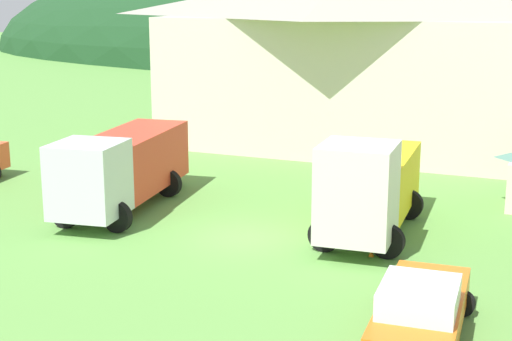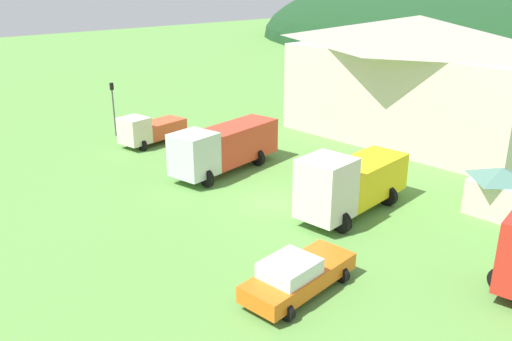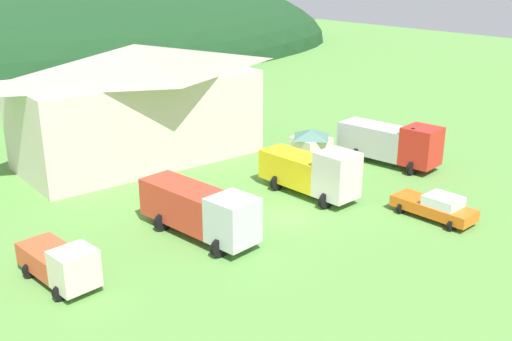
# 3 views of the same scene
# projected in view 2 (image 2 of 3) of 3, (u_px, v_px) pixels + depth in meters

# --- Properties ---
(ground_plane) EXTENTS (200.00, 200.00, 0.00)m
(ground_plane) POSITION_uv_depth(u_px,v_px,m) (271.00, 202.00, 29.85)
(ground_plane) COLOR #5B9342
(depot_building) EXTENTS (19.95, 9.51, 9.31)m
(depot_building) POSITION_uv_depth(u_px,v_px,m) (414.00, 78.00, 39.83)
(depot_building) COLOR beige
(depot_building) RESTS_ON ground
(play_shed_cream) EXTENTS (2.83, 2.74, 2.58)m
(play_shed_cream) POSITION_uv_depth(u_px,v_px,m) (499.00, 190.00, 28.05)
(play_shed_cream) COLOR beige
(play_shed_cream) RESTS_ON ground
(light_truck_cream) EXTENTS (2.81, 5.40, 2.32)m
(light_truck_cream) POSITION_uv_depth(u_px,v_px,m) (149.00, 129.00, 39.81)
(light_truck_cream) COLOR beige
(light_truck_cream) RESTS_ON ground
(tow_truck_silver) EXTENTS (3.79, 8.41, 3.15)m
(tow_truck_silver) POSITION_uv_depth(u_px,v_px,m) (223.00, 146.00, 33.99)
(tow_truck_silver) COLOR silver
(tow_truck_silver) RESTS_ON ground
(flatbed_truck_yellow) EXTENTS (3.44, 7.66, 3.61)m
(flatbed_truck_yellow) POSITION_uv_depth(u_px,v_px,m) (349.00, 182.00, 27.81)
(flatbed_truck_yellow) COLOR silver
(flatbed_truck_yellow) RESTS_ON ground
(service_pickup_orange) EXTENTS (2.59, 5.36, 1.66)m
(service_pickup_orange) POSITION_uv_depth(u_px,v_px,m) (297.00, 275.00, 20.98)
(service_pickup_orange) COLOR orange
(service_pickup_orange) RESTS_ON ground
(traffic_light_west) EXTENTS (0.20, 0.32, 4.25)m
(traffic_light_west) POSITION_uv_depth(u_px,v_px,m) (113.00, 104.00, 41.41)
(traffic_light_west) COLOR #4C4C51
(traffic_light_west) RESTS_ON ground
(traffic_cone_near_pickup) EXTENTS (0.36, 0.36, 0.46)m
(traffic_cone_near_pickup) POSITION_uv_depth(u_px,v_px,m) (333.00, 229.00, 26.64)
(traffic_cone_near_pickup) COLOR orange
(traffic_cone_near_pickup) RESTS_ON ground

